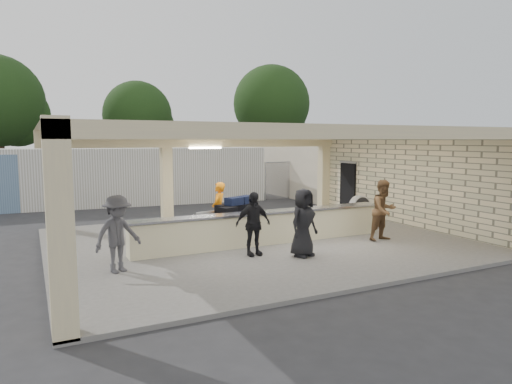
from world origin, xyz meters
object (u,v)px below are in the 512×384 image
passenger_a (384,210)px  car_white_b (316,174)px  baggage_counter (264,228)px  baggage_handler (219,210)px  passenger_d (303,223)px  passenger_b (253,224)px  car_white_a (252,178)px  drum_fan (360,207)px  passenger_c (118,234)px  car_dark (232,178)px  container_white (136,176)px  luggage_cart (238,216)px

passenger_a → car_white_b: (8.08, 15.73, -0.23)m
baggage_counter → baggage_handler: 1.76m
baggage_counter → passenger_a: passenger_a is taller
passenger_d → passenger_b: bearing=132.2°
passenger_d → car_white_a: 17.41m
baggage_handler → passenger_b: baggage_handler is taller
drum_fan → passenger_a: size_ratio=0.51×
passenger_c → car_white_b: 22.36m
passenger_b → car_dark: 18.37m
car_white_b → container_white: (-12.99, -3.27, 0.59)m
luggage_cart → drum_fan: (5.56, 0.91, -0.20)m
baggage_handler → passenger_d: bearing=59.3°
passenger_c → car_white_b: size_ratio=0.36×
passenger_d → car_white_a: passenger_d is taller
drum_fan → passenger_c: bearing=-165.0°
baggage_handler → car_white_b: baggage_handler is taller
baggage_counter → car_white_b: (11.59, 14.51, 0.22)m
passenger_c → car_dark: passenger_c is taller
car_white_b → drum_fan: bearing=135.9°
passenger_b → passenger_d: size_ratio=0.95×
passenger_b → passenger_d: passenger_d is taller
car_white_a → baggage_counter: bearing=171.7°
car_white_a → car_dark: car_white_a is taller
baggage_handler → passenger_d: size_ratio=0.97×
passenger_c → car_white_b: (16.01, 15.60, -0.20)m
luggage_cart → passenger_a: (3.92, -2.24, 0.23)m
drum_fan → car_white_b: size_ratio=0.19×
passenger_d → passenger_a: bearing=-8.2°
passenger_b → car_white_a: (7.51, 15.53, -0.22)m
car_white_a → car_dark: (-0.72, 1.53, -0.09)m
container_white → passenger_b: bearing=-82.3°
baggage_counter → passenger_c: (-4.42, -1.09, 0.42)m
passenger_a → passenger_d: 3.30m
baggage_counter → passenger_b: bearing=-129.9°
passenger_a → passenger_c: 7.93m
passenger_d → car_white_b: (11.34, 16.27, -0.20)m
baggage_handler → passenger_b: (-0.04, -2.57, -0.02)m
passenger_a → car_white_b: size_ratio=0.37×
car_white_a → container_white: size_ratio=0.40×
car_white_b → container_white: container_white is taller
baggage_counter → luggage_cart: (-0.41, 1.02, 0.22)m
passenger_b → passenger_c: passenger_c is taller
drum_fan → baggage_handler: (-6.01, -0.45, 0.37)m
drum_fan → car_white_b: car_white_b is taller
baggage_counter → passenger_b: 1.46m
car_white_b → passenger_c: bearing=117.2°
container_white → car_white_a: bearing=27.2°
passenger_d → car_white_a: (6.36, 16.21, -0.27)m
baggage_handler → passenger_c: passenger_c is taller
passenger_c → passenger_b: bearing=-22.6°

